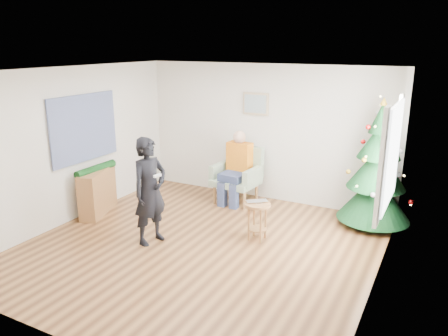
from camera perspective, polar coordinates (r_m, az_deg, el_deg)
The scene contains 19 objects.
floor at distance 6.70m, azimuth -3.19°, elevation -10.25°, with size 5.00×5.00×0.00m, color brown.
ceiling at distance 6.01m, azimuth -3.59°, elevation 12.56°, with size 5.00×5.00×0.00m, color white.
wall_back at distance 8.41m, azimuth 5.43°, elevation 4.57°, with size 5.00×5.00×0.00m, color silver.
wall_front at distance 4.40m, azimuth -20.48°, elevation -7.23°, with size 5.00×5.00×0.00m, color silver.
wall_left at distance 7.78m, azimuth -19.39°, elevation 2.79°, with size 5.00×5.00×0.00m, color silver.
wall_right at distance 5.43m, azimuth 19.90°, elevation -2.77°, with size 5.00×5.00×0.00m, color silver.
window_panel at distance 6.34m, azimuth 21.13°, elevation 1.61°, with size 0.04×1.30×1.40m, color white.
curtains at distance 6.34m, azimuth 20.86°, elevation 1.64°, with size 0.05×1.75×1.50m.
christmas_tree at distance 7.55m, azimuth 19.37°, elevation -0.21°, with size 1.19×1.19×2.15m.
stool at distance 6.82m, azimuth 4.37°, elevation -6.92°, with size 0.40×0.40×0.60m.
laptop at distance 6.71m, azimuth 4.43°, elevation -4.51°, with size 0.33×0.21×0.03m, color silver.
armchair at distance 8.40m, azimuth 1.80°, elevation -1.77°, with size 0.90×0.83×1.05m.
seated_person at distance 8.26m, azimuth 1.59°, elevation 0.23°, with size 0.49×0.69×1.37m.
standing_man at distance 6.64m, azimuth -9.66°, elevation -2.99°, with size 0.60×0.39×1.65m, color black.
game_controller at distance 6.43m, azimuth -8.69°, elevation -1.00°, with size 0.04×0.13×0.04m, color white.
console at distance 8.14m, azimuth -16.18°, elevation -2.96°, with size 0.30×1.00×0.80m, color brown.
garland at distance 8.02m, azimuth -16.41°, elevation -0.12°, with size 0.14×0.14×0.90m, color black.
tapestry at distance 7.91m, azimuth -17.78°, elevation 4.99°, with size 0.03×1.50×1.15m, color black.
framed_picture at distance 8.36m, azimuth 4.15°, elevation 8.36°, with size 0.52×0.05×0.42m.
Camera 1 is at (3.11, -5.14, 2.96)m, focal length 35.00 mm.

